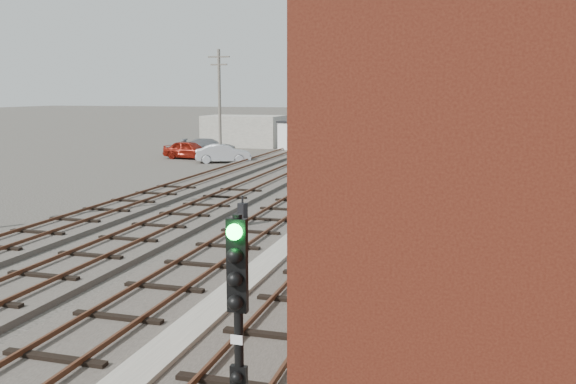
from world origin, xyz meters
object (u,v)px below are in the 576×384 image
at_px(switch_stand, 243,215).
at_px(site_trailer, 315,137).
at_px(car_grey, 209,146).
at_px(car_red, 189,150).
at_px(signal_mast, 238,341).
at_px(car_silver, 223,154).

relative_size(switch_stand, site_trailer, 0.18).
height_order(site_trailer, car_grey, site_trailer).
distance_m(car_red, car_grey, 4.19).
distance_m(signal_mast, site_trailer, 50.17).
xyz_separation_m(switch_stand, car_grey, (-13.85, 28.49, 0.09)).
bearing_deg(site_trailer, car_red, -117.46).
bearing_deg(signal_mast, switch_stand, 110.27).
bearing_deg(car_grey, signal_mast, -171.90).
bearing_deg(car_grey, car_silver, -163.35).
height_order(site_trailer, car_silver, site_trailer).
xyz_separation_m(car_red, car_grey, (0.04, 4.18, -0.06)).
xyz_separation_m(switch_stand, site_trailer, (-4.94, 32.82, 0.83)).
xyz_separation_m(switch_stand, car_silver, (-10.04, 22.50, 0.10)).
bearing_deg(car_grey, car_red, 163.62).
distance_m(switch_stand, car_red, 28.00).
relative_size(car_red, car_silver, 1.02).
height_order(switch_stand, car_grey, switch_stand).
bearing_deg(car_grey, site_trailer, -79.95).
bearing_deg(car_red, site_trailer, -40.19).
bearing_deg(car_silver, signal_mast, 179.72).
relative_size(switch_stand, car_red, 0.29).
bearing_deg(car_red, signal_mast, -147.59).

